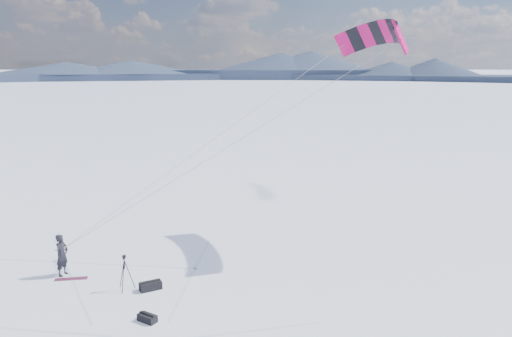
{
  "coord_description": "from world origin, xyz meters",
  "views": [
    {
      "loc": [
        6.73,
        -19.5,
        9.43
      ],
      "look_at": [
        7.05,
        4.58,
        4.39
      ],
      "focal_mm": 35.0,
      "sensor_mm": 36.0,
      "label": 1
    }
  ],
  "objects_px": {
    "tripod": "(125,268)",
    "snowboard": "(71,279)",
    "gear_bag_b": "(147,318)",
    "gear_bag_a": "(151,286)",
    "snowkiter": "(64,275)"
  },
  "relations": [
    {
      "from": "tripod",
      "to": "snowkiter",
      "type": "bearing_deg",
      "value": 133.53
    },
    {
      "from": "gear_bag_a",
      "to": "gear_bag_b",
      "type": "xyz_separation_m",
      "value": [
        0.4,
        -2.7,
        -0.03
      ]
    },
    {
      "from": "snowboard",
      "to": "gear_bag_a",
      "type": "relative_size",
      "value": 1.4
    },
    {
      "from": "snowboard",
      "to": "gear_bag_a",
      "type": "xyz_separation_m",
      "value": [
        3.77,
        -1.11,
        0.16
      ]
    },
    {
      "from": "snowkiter",
      "to": "snowboard",
      "type": "xyz_separation_m",
      "value": [
        0.5,
        -0.46,
        0.02
      ]
    },
    {
      "from": "snowboard",
      "to": "gear_bag_a",
      "type": "bearing_deg",
      "value": -24.27
    },
    {
      "from": "snowkiter",
      "to": "gear_bag_a",
      "type": "height_order",
      "value": "snowkiter"
    },
    {
      "from": "gear_bag_a",
      "to": "snowkiter",
      "type": "bearing_deg",
      "value": 132.36
    },
    {
      "from": "tripod",
      "to": "gear_bag_b",
      "type": "height_order",
      "value": "tripod"
    },
    {
      "from": "snowboard",
      "to": "gear_bag_b",
      "type": "xyz_separation_m",
      "value": [
        4.17,
        -3.8,
        0.13
      ]
    },
    {
      "from": "snowkiter",
      "to": "tripod",
      "type": "height_order",
      "value": "tripod"
    },
    {
      "from": "tripod",
      "to": "gear_bag_b",
      "type": "relative_size",
      "value": 1.9
    },
    {
      "from": "tripod",
      "to": "snowboard",
      "type": "bearing_deg",
      "value": 137.37
    },
    {
      "from": "gear_bag_a",
      "to": "gear_bag_b",
      "type": "distance_m",
      "value": 2.73
    },
    {
      "from": "gear_bag_b",
      "to": "snowboard",
      "type": "bearing_deg",
      "value": 170.8
    }
  ]
}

